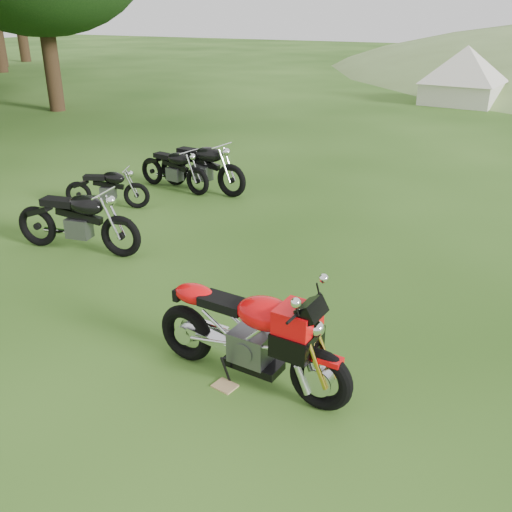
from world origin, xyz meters
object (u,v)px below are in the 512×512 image
at_px(vintage_moto_c, 201,165).
at_px(vintage_moto_a, 107,187).
at_px(vintage_moto_b, 77,219).
at_px(tent_left, 465,73).
at_px(plywood_board, 225,386).
at_px(sport_motorcycle, 249,327).
at_px(vintage_moto_d, 174,168).

bearing_deg(vintage_moto_c, vintage_moto_a, -114.18).
xyz_separation_m(vintage_moto_a, vintage_moto_b, (1.03, -1.92, 0.14)).
xyz_separation_m(vintage_moto_c, tent_left, (3.13, 14.94, 0.62)).
height_order(plywood_board, vintage_moto_b, vintage_moto_b).
xyz_separation_m(sport_motorcycle, vintage_moto_c, (-4.00, 5.58, -0.09)).
distance_m(vintage_moto_d, tent_left, 15.59).
xyz_separation_m(vintage_moto_d, tent_left, (3.71, 15.13, 0.70)).
relative_size(vintage_moto_d, tent_left, 0.68).
xyz_separation_m(plywood_board, vintage_moto_a, (-4.89, 4.01, 0.42)).
distance_m(sport_motorcycle, vintage_moto_b, 4.46).
height_order(vintage_moto_a, vintage_moto_d, vintage_moto_d).
distance_m(vintage_moto_c, tent_left, 15.28).
xyz_separation_m(sport_motorcycle, plywood_board, (-0.18, -0.20, -0.65)).
height_order(vintage_moto_b, tent_left, tent_left).
relative_size(vintage_moto_b, vintage_moto_c, 0.99).
bearing_deg(vintage_moto_b, vintage_moto_d, 89.17).
bearing_deg(sport_motorcycle, vintage_moto_d, 135.35).
bearing_deg(vintage_moto_d, plywood_board, -42.09).
bearing_deg(plywood_board, tent_left, 91.90).
distance_m(vintage_moto_b, tent_left, 18.91).
bearing_deg(plywood_board, vintage_moto_b, 151.62).
bearing_deg(vintage_moto_b, vintage_moto_c, 79.79).
xyz_separation_m(sport_motorcycle, vintage_moto_b, (-4.04, 1.88, -0.09)).
bearing_deg(plywood_board, vintage_moto_c, 123.44).
relative_size(vintage_moto_c, tent_left, 0.79).
height_order(sport_motorcycle, plywood_board, sport_motorcycle).
bearing_deg(vintage_moto_c, sport_motorcycle, -47.49).
bearing_deg(vintage_moto_c, vintage_moto_d, -155.10).
bearing_deg(vintage_moto_a, vintage_moto_d, 50.18).
height_order(vintage_moto_c, vintage_moto_d, vintage_moto_c).
bearing_deg(vintage_moto_a, vintage_moto_b, -84.57).
height_order(vintage_moto_a, tent_left, tent_left).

